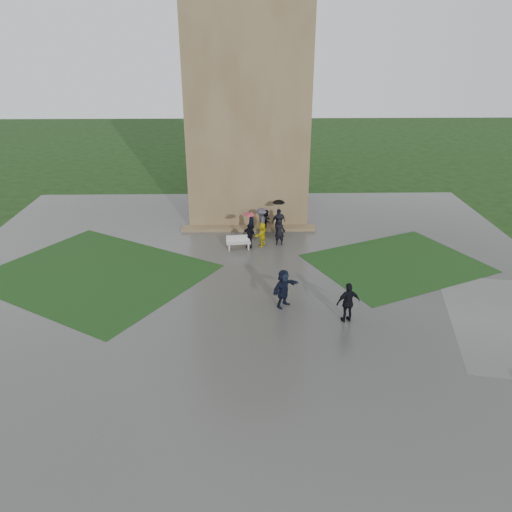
{
  "coord_description": "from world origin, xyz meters",
  "views": [
    {
      "loc": [
        -0.16,
        -20.89,
        12.08
      ],
      "look_at": [
        0.35,
        3.58,
        1.2
      ],
      "focal_mm": 35.0,
      "sensor_mm": 36.0,
      "label": 1
    }
  ],
  "objects_px": {
    "tower": "(247,84)",
    "pedestrian_mid": "(283,288)",
    "bench": "(238,242)",
    "pedestrian_near": "(348,302)"
  },
  "relations": [
    {
      "from": "tower",
      "to": "pedestrian_mid",
      "type": "xyz_separation_m",
      "value": [
        1.6,
        -14.77,
        -8.02
      ]
    },
    {
      "from": "tower",
      "to": "bench",
      "type": "distance_m",
      "value": 11.49
    },
    {
      "from": "pedestrian_near",
      "to": "tower",
      "type": "bearing_deg",
      "value": -89.48
    },
    {
      "from": "pedestrian_mid",
      "to": "tower",
      "type": "bearing_deg",
      "value": 49.99
    },
    {
      "from": "bench",
      "to": "pedestrian_near",
      "type": "height_order",
      "value": "pedestrian_near"
    },
    {
      "from": "bench",
      "to": "pedestrian_mid",
      "type": "bearing_deg",
      "value": -78.95
    },
    {
      "from": "tower",
      "to": "bench",
      "type": "relative_size",
      "value": 11.85
    },
    {
      "from": "bench",
      "to": "pedestrian_mid",
      "type": "distance_m",
      "value": 7.46
    },
    {
      "from": "tower",
      "to": "pedestrian_mid",
      "type": "height_order",
      "value": "tower"
    },
    {
      "from": "bench",
      "to": "pedestrian_mid",
      "type": "xyz_separation_m",
      "value": [
        2.24,
        -7.1,
        0.52
      ]
    }
  ]
}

